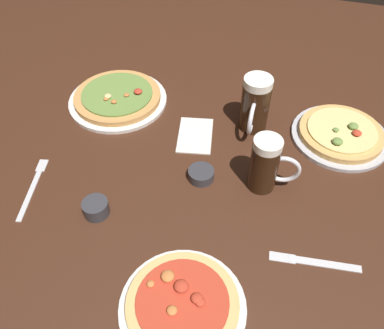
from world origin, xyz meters
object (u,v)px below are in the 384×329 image
Objects in this scene: ramekin_sauce at (96,208)px; pizza_plate_side at (118,98)px; beer_mug_dark at (266,165)px; fork_left at (33,187)px; ramekin_butter at (201,174)px; pizza_plate_near at (182,305)px; napkin_folded at (195,135)px; knife_right at (314,262)px; beer_mug_amber at (255,105)px; pizza_plate_far at (341,134)px.

pizza_plate_side is at bearing 107.21° from ramekin_sauce.
fork_left is (-0.58, -0.18, -0.08)m from beer_mug_dark.
pizza_plate_side reaches higher than ramekin_sauce.
ramekin_butter is (-0.16, -0.02, -0.07)m from beer_mug_dark.
ramekin_sauce is (0.13, -0.43, 0.00)m from pizza_plate_side.
pizza_plate_near is 0.52m from fork_left.
napkin_folded reaches higher than fork_left.
napkin_folded is 0.50m from knife_right.
pizza_plate_side is 1.54× the size of knife_right.
beer_mug_dark is 0.18m from ramekin_butter.
ramekin_butter reaches higher than fork_left.
pizza_plate_side reaches higher than fork_left.
beer_mug_amber is at bearing 118.23° from knife_right.
beer_mug_dark reaches higher than napkin_folded.
beer_mug_amber is (0.03, 0.61, 0.07)m from pizza_plate_near.
knife_right is at bearing -31.74° from pizza_plate_side.
pizza_plate_far is 0.71m from pizza_plate_side.
ramekin_butter is 0.17m from napkin_folded.
ramekin_sauce is at bearing -178.39° from knife_right.
ramekin_sauce is at bearing -72.79° from pizza_plate_side.
pizza_plate_far is at bearing 52.73° from beer_mug_dark.
pizza_plate_far is at bearing 5.76° from beer_mug_amber.
beer_mug_amber is 0.27m from ramekin_butter.
ramekin_butter is at bearing 40.60° from ramekin_sauce.
fork_left is at bearing -158.99° from ramekin_butter.
pizza_plate_far is 0.73m from ramekin_sauce.
ramekin_butter is at bearing 151.44° from knife_right.
beer_mug_dark is at bearing -22.94° from pizza_plate_side.
pizza_plate_near reaches higher than knife_right.
ramekin_sauce reaches higher than napkin_folded.
knife_right is at bearing -0.89° from fork_left.
pizza_plate_far is 1.76× the size of beer_mug_dark.
beer_mug_amber is at bearing 87.16° from pizza_plate_near.
napkin_folded is (0.29, -0.08, -0.01)m from pizza_plate_side.
ramekin_sauce reaches higher than fork_left.
pizza_plate_near reaches higher than ramekin_butter.
knife_right is (0.38, -0.33, -0.00)m from napkin_folded.
fork_left is at bearing -150.73° from pizza_plate_far.
pizza_plate_far is at bearing 38.78° from ramekin_sauce.
beer_mug_dark is (0.10, 0.38, 0.06)m from pizza_plate_near.
napkin_folded is at bearing 149.49° from beer_mug_dark.
fork_left is 1.02× the size of knife_right.
pizza_plate_side is at bearing 80.41° from fork_left.
pizza_plate_far reaches higher than napkin_folded.
ramekin_sauce is 0.20m from fork_left.
pizza_plate_far is 4.05× the size of ramekin_butter.
fork_left is (-0.51, -0.41, -0.08)m from beer_mug_amber.
fork_left is at bearing -99.59° from pizza_plate_side.
pizza_plate_side is at bearing 163.68° from napkin_folded.
ramekin_butter is at bearing -172.00° from beer_mug_dark.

